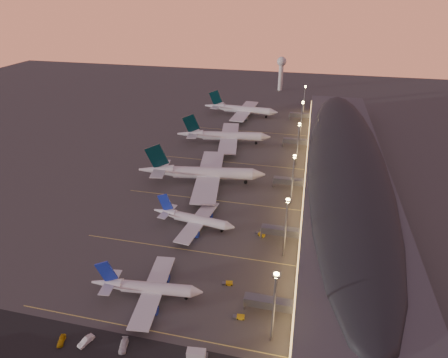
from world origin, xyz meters
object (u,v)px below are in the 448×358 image
service_van_c (124,345)px  airliner_wide_mid (224,136)px  airliner_wide_far (241,109)px  service_van_b (61,340)px  baggage_tug_c (260,234)px  service_van_a (86,341)px  catering_truck_a (197,355)px  baggage_tug_b (228,283)px  airliner_narrow_south (147,288)px  airliner_wide_near (202,173)px  radar_tower (281,68)px  airliner_narrow_north (193,219)px  baggage_tug_a (239,317)px

service_van_c → airliner_wide_mid: bearing=78.8°
airliner_wide_far → service_van_b: bearing=-89.2°
baggage_tug_c → service_van_a: service_van_a is taller
catering_truck_a → service_van_b: catering_truck_a is taller
baggage_tug_b → service_van_c: service_van_c is taller
airliner_narrow_south → airliner_wide_near: bearing=86.8°
airliner_narrow_south → radar_tower: bearing=80.3°
airliner_narrow_north → airliner_wide_far: (-9.10, 158.50, 1.46)m
catering_truck_a → service_van_c: bearing=176.7°
baggage_tug_a → baggage_tug_c: 45.42m
radar_tower → baggage_tug_a: 295.31m
airliner_narrow_north → airliner_wide_far: airliner_wide_far is taller
airliner_wide_near → service_van_b: size_ratio=15.19×
service_van_b → baggage_tug_c: bearing=35.1°
airliner_wide_far → radar_tower: bearing=79.1°
radar_tower → baggage_tug_b: bearing=-88.3°
airliner_wide_near → baggage_tug_b: size_ratio=17.48×
service_van_c → airliner_narrow_south: bearing=79.9°
baggage_tug_b → service_van_b: service_van_b is taller
airliner_narrow_south → catering_truck_a: size_ratio=6.30×
baggage_tug_c → baggage_tug_b: bearing=-74.0°
airliner_narrow_north → airliner_wide_mid: 97.33m
catering_truck_a → airliner_wide_far: bearing=91.2°
airliner_narrow_south → baggage_tug_a: (32.07, -2.49, -3.05)m
baggage_tug_c → service_van_a: 77.41m
radar_tower → baggage_tug_a: (15.20, -294.14, -21.38)m
airliner_narrow_north → airliner_wide_far: bearing=100.6°
baggage_tug_a → service_van_c: bearing=-154.7°
airliner_narrow_south → baggage_tug_a: 32.31m
airliner_narrow_south → catering_truck_a: (23.38, -19.44, -2.00)m
baggage_tug_a → catering_truck_a: (-8.70, -16.95, 1.05)m
airliner_wide_near → catering_truck_a: bearing=-83.9°
baggage_tug_b → service_van_a: (-35.44, -33.13, 0.36)m
baggage_tug_b → service_van_b: size_ratio=0.87×
airliner_narrow_south → service_van_c: 20.87m
airliner_wide_near → baggage_tug_a: size_ratio=17.79×
airliner_narrow_north → service_van_b: size_ratio=8.64×
airliner_wide_mid → airliner_wide_far: 61.58m
airliner_narrow_south → baggage_tug_c: bearing=46.5°
airliner_wide_mid → airliner_wide_near: bearing=-97.9°
airliner_wide_far → baggage_tug_b: bearing=-77.0°
baggage_tug_c → catering_truck_a: (-9.07, -62.37, 0.99)m
airliner_narrow_north → service_van_b: airliner_narrow_north is taller
catering_truck_a → service_van_a: (-33.47, -2.31, -0.69)m
airliner_wide_mid → service_van_c: size_ratio=11.46×
airliner_narrow_south → airliner_narrow_north: (2.84, 43.42, -0.01)m
radar_tower → catering_truck_a: bearing=-88.8°
airliner_narrow_south → baggage_tug_b: 27.95m
airliner_wide_near → service_van_c: airliner_wide_near is taller
baggage_tug_c → service_van_a: size_ratio=0.84×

